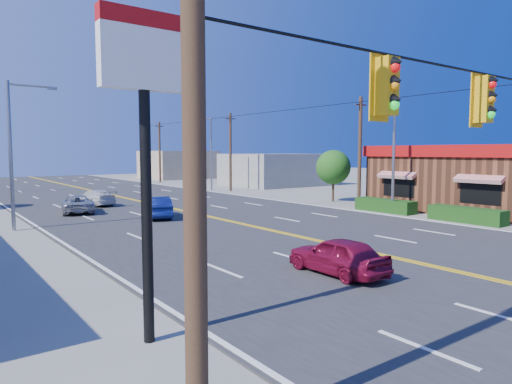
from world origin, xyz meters
TOP-DOWN VIEW (x-y plane):
  - road at (0.00, 20.00)m, footprint 20.00×120.00m
  - kfc at (19.90, 12.00)m, footprint 16.30×12.40m
  - pizza_hut_sign at (-11.00, 4.00)m, footprint 1.90×0.30m
  - streetlight_se at (10.79, 14.00)m, footprint 2.55×0.25m
  - streetlight_ne at (10.79, 38.00)m, footprint 2.55×0.25m
  - streetlight_sw at (-10.79, 22.00)m, footprint 2.55×0.25m
  - utility_pole_near at (12.20, 18.00)m, footprint 0.28×0.28m
  - utility_pole_mid at (12.20, 36.00)m, footprint 0.28×0.28m
  - utility_pole_far at (12.20, 54.00)m, footprint 0.28×0.28m
  - tree_kfc_rear at (13.50, 22.00)m, footprint 2.94×2.94m
  - bld_east_mid at (22.00, 40.00)m, footprint 12.00×10.00m
  - bld_east_far at (19.00, 62.00)m, footprint 10.00×10.00m
  - car_magenta at (-3.58, 5.32)m, footprint 1.54×3.79m
  - car_blue at (-2.88, 21.55)m, footprint 2.60×4.37m
  - car_white at (-3.99, 30.67)m, footprint 2.41×4.46m
  - car_silver at (-6.30, 27.03)m, footprint 2.91×4.67m

SIDE VIEW (x-z plane):
  - road at x=0.00m, z-range 0.00..0.06m
  - car_silver at x=-6.30m, z-range 0.00..1.20m
  - car_white at x=-3.99m, z-range 0.00..1.23m
  - car_magenta at x=-3.58m, z-range 0.00..1.29m
  - car_blue at x=-2.88m, z-range 0.00..1.36m
  - bld_east_mid at x=22.00m, z-range 0.00..4.00m
  - bld_east_far at x=19.00m, z-range 0.00..4.40m
  - kfc at x=19.90m, z-range 0.03..4.73m
  - tree_kfc_rear at x=13.50m, z-range 0.73..5.14m
  - utility_pole_near at x=12.20m, z-range 0.00..8.40m
  - utility_pole_mid at x=12.20m, z-range 0.00..8.40m
  - utility_pole_far at x=12.20m, z-range 0.00..8.40m
  - streetlight_se at x=10.79m, z-range 0.51..8.51m
  - streetlight_ne at x=10.79m, z-range 0.51..8.51m
  - streetlight_sw at x=-10.79m, z-range 0.51..8.51m
  - pizza_hut_sign at x=-11.00m, z-range 1.76..8.61m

